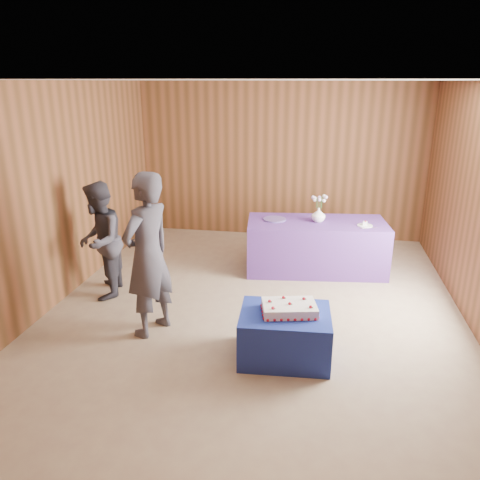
% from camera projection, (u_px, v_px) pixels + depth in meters
% --- Properties ---
extents(ground, '(6.00, 6.00, 0.00)m').
position_uv_depth(ground, '(255.00, 307.00, 5.86)').
color(ground, gray).
rests_on(ground, ground).
extents(room_shell, '(5.04, 6.04, 2.72)m').
position_uv_depth(room_shell, '(257.00, 164.00, 5.27)').
color(room_shell, brown).
rests_on(room_shell, ground).
extents(cake_table, '(0.94, 0.75, 0.50)m').
position_uv_depth(cake_table, '(285.00, 335.00, 4.74)').
color(cake_table, '#1A1B93').
rests_on(cake_table, ground).
extents(serving_table, '(2.09, 1.12, 0.75)m').
position_uv_depth(serving_table, '(316.00, 246.00, 6.92)').
color(serving_table, '#4C3084').
rests_on(serving_table, ground).
extents(sheet_cake, '(0.62, 0.48, 0.13)m').
position_uv_depth(sheet_cake, '(289.00, 308.00, 4.65)').
color(sheet_cake, white).
rests_on(sheet_cake, cake_table).
extents(vase, '(0.27, 0.27, 0.21)m').
position_uv_depth(vase, '(318.00, 215.00, 6.76)').
color(vase, white).
rests_on(vase, serving_table).
extents(flower_spray, '(0.23, 0.23, 0.18)m').
position_uv_depth(flower_spray, '(319.00, 198.00, 6.68)').
color(flower_spray, '#275E25').
rests_on(flower_spray, vase).
extents(platter, '(0.41, 0.41, 0.02)m').
position_uv_depth(platter, '(275.00, 219.00, 6.88)').
color(platter, '#59458B').
rests_on(platter, serving_table).
extents(plate, '(0.26, 0.26, 0.01)m').
position_uv_depth(plate, '(365.00, 226.00, 6.59)').
color(plate, silver).
rests_on(plate, serving_table).
extents(cake_slice, '(0.07, 0.06, 0.07)m').
position_uv_depth(cake_slice, '(365.00, 223.00, 6.58)').
color(cake_slice, white).
rests_on(cake_slice, plate).
extents(knife, '(0.24, 0.13, 0.00)m').
position_uv_depth(knife, '(368.00, 228.00, 6.50)').
color(knife, silver).
rests_on(knife, serving_table).
extents(guest_left, '(0.66, 0.78, 1.82)m').
position_uv_depth(guest_left, '(148.00, 256.00, 5.02)').
color(guest_left, '#3D3B46').
rests_on(guest_left, ground).
extents(guest_right, '(0.74, 0.85, 1.52)m').
position_uv_depth(guest_right, '(100.00, 241.00, 5.95)').
color(guest_right, '#35343E').
rests_on(guest_right, ground).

